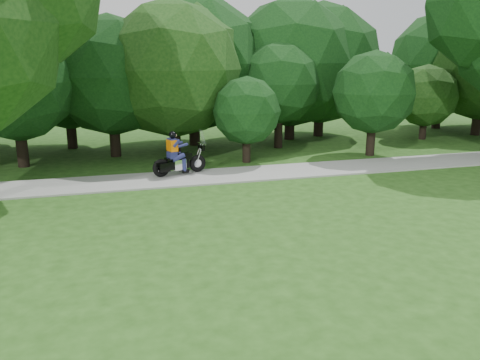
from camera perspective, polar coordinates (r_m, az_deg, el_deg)
ground at (r=11.02m, az=21.49°, el=-8.41°), size 100.00×100.00×0.00m
walkway at (r=17.68m, az=5.87°, el=1.08°), size 60.00×2.20×0.06m
tree_line at (r=23.68m, az=1.35°, el=13.36°), size 38.84×11.91×7.24m
touring_motorcycle at (r=16.93m, az=-7.78°, el=2.54°), size 2.06×1.04×1.60m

